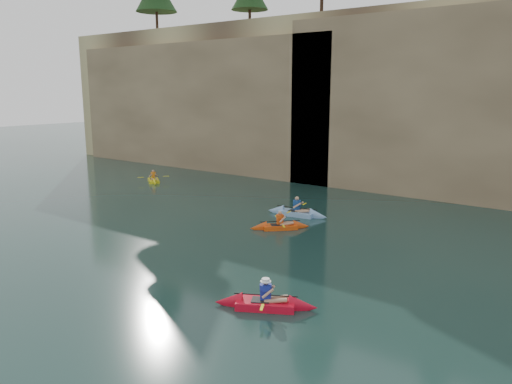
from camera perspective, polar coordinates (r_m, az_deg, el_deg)
The scene contains 10 objects.
ground at distance 13.65m, azimuth -10.32°, elevation -16.98°, with size 160.00×160.00×0.00m, color black.
cliff at distance 39.07m, azimuth 23.91°, elevation 9.96°, with size 70.00×16.00×12.00m, color tan.
cliff_slab_west at distance 42.14m, azimuth -6.72°, elevation 9.94°, with size 26.00×2.40×10.56m, color #9A825D.
cliff_slab_center at distance 31.42m, azimuth 24.33°, elevation 9.20°, with size 24.00×2.40×11.40m, color #9A825D.
sea_cave_west at distance 40.54m, azimuth -5.18°, elevation 5.26°, with size 4.50×1.00×4.00m, color black.
sea_cave_center at distance 33.01m, azimuth 13.29°, elevation 2.83°, with size 3.50×1.00×3.20m, color black.
main_kayaker at distance 15.45m, azimuth 1.10°, elevation -12.58°, with size 3.10×2.14×1.16m.
kayaker_orange at distance 23.69m, azimuth 2.74°, elevation -3.93°, with size 2.47×2.49×1.08m.
kayaker_yellow at distance 36.27m, azimuth -11.63°, elevation 1.33°, with size 2.57×2.14×1.10m.
kayaker_ltblue_mid at distance 26.20m, azimuth 4.68°, elevation -2.38°, with size 3.42×2.48×1.27m.
Camera 1 is at (8.91, -8.04, 6.50)m, focal length 35.00 mm.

